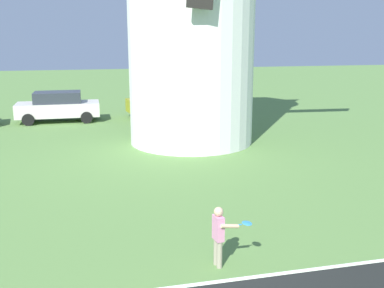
{
  "coord_description": "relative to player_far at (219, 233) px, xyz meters",
  "views": [
    {
      "loc": [
        -1.63,
        -3.73,
        4.3
      ],
      "look_at": [
        0.16,
        3.7,
        2.48
      ],
      "focal_mm": 42.06,
      "sensor_mm": 36.0,
      "label": 1
    }
  ],
  "objects": [
    {
      "name": "parked_car_cream",
      "position": [
        -3.71,
        16.61,
        0.12
      ],
      "size": [
        4.19,
        1.91,
        1.56
      ],
      "color": "silver",
      "rests_on": "ground_plane"
    },
    {
      "name": "parked_car_mustard",
      "position": [
        1.94,
        16.87,
        0.12
      ],
      "size": [
        4.18,
        2.3,
        1.56
      ],
      "color": "#999919",
      "rests_on": "ground_plane"
    },
    {
      "name": "player_far",
      "position": [
        0.0,
        0.0,
        0.0
      ],
      "size": [
        0.74,
        0.41,
        1.21
      ],
      "color": "#9E937F",
      "rests_on": "ground_plane"
    }
  ]
}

